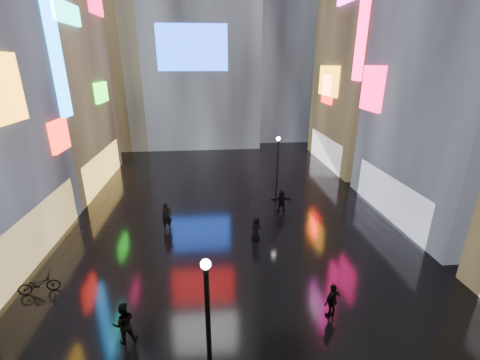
{
  "coord_description": "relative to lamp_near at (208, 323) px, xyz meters",
  "views": [
    {
      "loc": [
        -1.44,
        -2.65,
        10.4
      ],
      "look_at": [
        0.0,
        12.0,
        5.0
      ],
      "focal_mm": 24.0,
      "sensor_mm": 36.0,
      "label": 1
    }
  ],
  "objects": [
    {
      "name": "pedestrian_6",
      "position": [
        -2.71,
        11.48,
        -2.0
      ],
      "size": [
        0.81,
        0.68,
        1.88
      ],
      "primitive_type": "imported",
      "rotation": [
        0.0,
        0.0,
        0.4
      ],
      "color": "black",
      "rests_on": "ground"
    },
    {
      "name": "building_left_far",
      "position": [
        -14.32,
        20.93,
        8.04
      ],
      "size": [
        10.28,
        12.0,
        22.0
      ],
      "color": "black",
      "rests_on": "ground"
    },
    {
      "name": "tower_flank_right",
      "position": [
        10.66,
        40.93,
        14.06
      ],
      "size": [
        12.0,
        12.0,
        34.0
      ],
      "primitive_type": "cube",
      "color": "black",
      "rests_on": "ground"
    },
    {
      "name": "lamp_far",
      "position": [
        5.38,
        15.45,
        0.0
      ],
      "size": [
        0.3,
        0.3,
        5.2
      ],
      "color": "black",
      "rests_on": "ground"
    },
    {
      "name": "building_right_far",
      "position": [
        17.63,
        24.92,
        11.03
      ],
      "size": [
        10.28,
        12.0,
        28.0
      ],
      "color": "black",
      "rests_on": "ground"
    },
    {
      "name": "umbrella_2",
      "position": [
        2.92,
        9.62,
        -0.98
      ],
      "size": [
        1.22,
        1.22,
        0.81
      ],
      "primitive_type": "imported",
      "rotation": [
        0.0,
        0.0,
        0.53
      ],
      "color": "black",
      "rests_on": "pedestrian_4"
    },
    {
      "name": "pedestrian_1",
      "position": [
        -3.32,
        2.43,
        -2.05
      ],
      "size": [
        1.03,
        0.9,
        1.78
      ],
      "primitive_type": "imported",
      "rotation": [
        0.0,
        0.0,
        3.44
      ],
      "color": "black",
      "rests_on": "ground"
    },
    {
      "name": "lamp_near",
      "position": [
        0.0,
        0.0,
        0.0
      ],
      "size": [
        0.3,
        0.3,
        5.2
      ],
      "color": "black",
      "rests_on": "ground"
    },
    {
      "name": "bicycle",
      "position": [
        -8.1,
        5.78,
        -2.47
      ],
      "size": [
        1.9,
        1.0,
        0.95
      ],
      "primitive_type": "imported",
      "rotation": [
        0.0,
        0.0,
        1.79
      ],
      "color": "black",
      "rests_on": "ground"
    },
    {
      "name": "ground",
      "position": [
        1.66,
        14.93,
        -2.94
      ],
      "size": [
        140.0,
        140.0,
        0.0
      ],
      "primitive_type": "plane",
      "color": "black",
      "rests_on": "ground"
    },
    {
      "name": "tower_flank_left",
      "position": [
        -12.34,
        36.93,
        10.06
      ],
      "size": [
        10.0,
        10.0,
        26.0
      ],
      "primitive_type": "cube",
      "color": "black",
      "rests_on": "ground"
    },
    {
      "name": "pedestrian_4",
      "position": [
        2.92,
        9.62,
        -2.16
      ],
      "size": [
        0.91,
        0.8,
        1.56
      ],
      "primitive_type": "imported",
      "rotation": [
        0.0,
        0.0,
        0.5
      ],
      "color": "black",
      "rests_on": "ground"
    },
    {
      "name": "pedestrian_3",
      "position": [
        5.25,
        2.96,
        -2.12
      ],
      "size": [
        1.03,
        0.83,
        1.64
      ],
      "primitive_type": "imported",
      "rotation": [
        0.0,
        0.0,
        3.67
      ],
      "color": "black",
      "rests_on": "ground"
    },
    {
      "name": "pedestrian_5",
      "position": [
        5.37,
        13.48,
        -2.12
      ],
      "size": [
        1.54,
        0.49,
        1.65
      ],
      "primitive_type": "imported",
      "rotation": [
        0.0,
        0.0,
        3.15
      ],
      "color": "black",
      "rests_on": "ground"
    }
  ]
}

